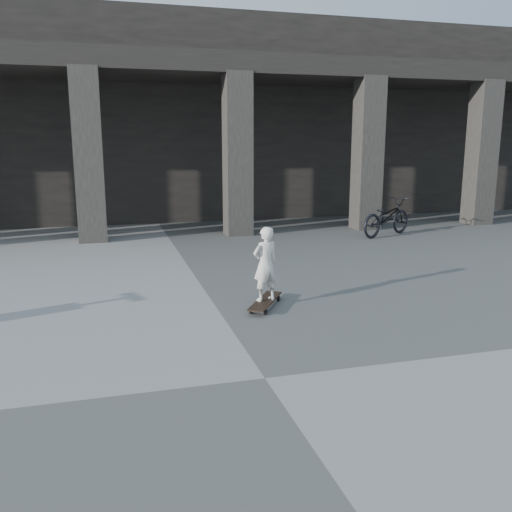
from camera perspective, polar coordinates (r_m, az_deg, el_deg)
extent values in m
plane|color=#545451|center=(5.59, 0.94, -12.74)|extent=(90.00, 90.00, 0.00)
cube|color=black|center=(18.94, -11.44, 13.71)|extent=(28.00, 6.00, 6.00)
cube|color=black|center=(14.66, -10.29, 19.06)|extent=(28.00, 2.80, 0.50)
cube|color=#2B2924|center=(13.38, -17.22, 9.98)|extent=(0.65, 0.65, 4.00)
cube|color=#2B2924|center=(13.76, -1.95, 10.53)|extent=(0.65, 0.65, 4.00)
cube|color=#2B2924|center=(15.00, 11.66, 10.41)|extent=(0.65, 0.65, 4.00)
cube|color=#2B2924|center=(16.92, 22.66, 9.90)|extent=(0.65, 0.65, 4.00)
cube|color=black|center=(7.81, 0.98, -4.75)|extent=(0.74, 0.98, 0.02)
cube|color=#B2B2B7|center=(8.15, 1.66, -4.35)|extent=(0.21, 0.16, 0.03)
cube|color=#B2B2B7|center=(7.50, 0.24, -5.80)|extent=(0.21, 0.16, 0.03)
cylinder|color=black|center=(8.18, 0.95, -4.37)|extent=(0.07, 0.08, 0.07)
cylinder|color=black|center=(8.13, 2.38, -4.48)|extent=(0.07, 0.08, 0.07)
cylinder|color=black|center=(7.53, -0.53, -5.81)|extent=(0.07, 0.08, 0.07)
cylinder|color=black|center=(7.48, 1.02, -5.95)|extent=(0.07, 0.08, 0.07)
imported|color=silver|center=(7.67, 1.00, -0.85)|extent=(0.45, 0.35, 1.07)
imported|color=black|center=(14.06, 13.57, 4.01)|extent=(1.91, 1.37, 0.95)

